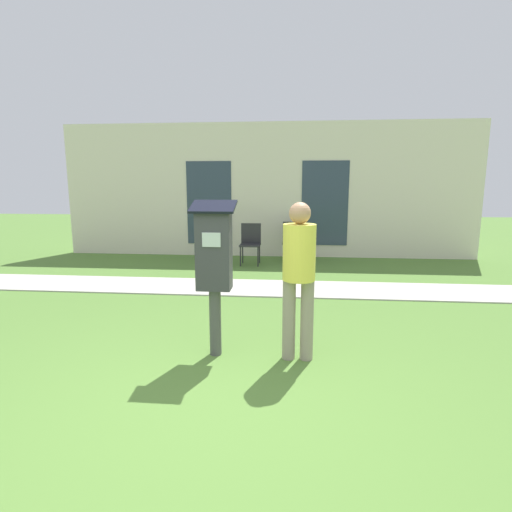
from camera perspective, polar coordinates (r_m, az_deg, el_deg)
ground_plane at (r=3.39m, az=-7.19°, el=-20.83°), size 40.00×40.00×0.00m
sidewalk at (r=6.83m, az=-0.38°, el=-4.53°), size 12.00×1.10×0.02m
building_facade at (r=9.83m, az=1.52°, el=9.30°), size 10.00×0.26×3.20m
parking_meter at (r=4.01m, az=-6.01°, el=-0.32°), size 0.44×0.31×1.59m
person_standing at (r=3.92m, az=6.14°, el=-1.88°), size 0.32×0.32×1.58m
outdoor_chair_left at (r=8.82m, az=-0.78°, el=2.24°), size 0.44×0.44×0.90m
outdoor_chair_middle at (r=9.21m, az=5.18°, el=2.54°), size 0.44×0.44×0.90m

